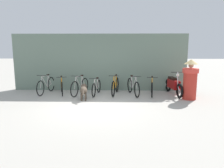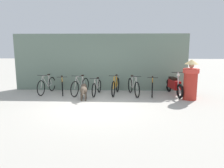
{
  "view_description": "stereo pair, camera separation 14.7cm",
  "coord_description": "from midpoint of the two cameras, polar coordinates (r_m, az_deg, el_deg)",
  "views": [
    {
      "loc": [
        0.92,
        -7.85,
        2.23
      ],
      "look_at": [
        0.67,
        1.12,
        0.65
      ],
      "focal_mm": 35.0,
      "sensor_mm": 36.0,
      "label": 1
    },
    {
      "loc": [
        1.06,
        -7.84,
        2.23
      ],
      "look_at": [
        0.67,
        1.12,
        0.65
      ],
      "focal_mm": 35.0,
      "sensor_mm": 36.0,
      "label": 2
    }
  ],
  "objects": [
    {
      "name": "bicycle_1",
      "position": [
        10.45,
        -13.39,
        -0.62
      ],
      "size": [
        0.57,
        1.61,
        0.85
      ],
      "rotation": [
        0.0,
        0.0,
        -1.29
      ],
      "color": "black",
      "rests_on": "ground"
    },
    {
      "name": "shop_wall_back",
      "position": [
        11.0,
        -3.63,
        5.67
      ],
      "size": [
        8.65,
        0.2,
        2.81
      ],
      "color": "slate",
      "rests_on": "ground"
    },
    {
      "name": "bicycle_6",
      "position": [
        10.08,
        9.96,
        -0.87
      ],
      "size": [
        0.46,
        1.63,
        0.87
      ],
      "rotation": [
        0.0,
        0.0,
        -1.71
      ],
      "color": "black",
      "rests_on": "ground"
    },
    {
      "name": "person_in_robes",
      "position": [
        9.62,
        19.32,
        1.16
      ],
      "size": [
        0.9,
        0.9,
        1.68
      ],
      "rotation": [
        0.0,
        0.0,
        3.72
      ],
      "color": "#B72D23",
      "rests_on": "ground"
    },
    {
      "name": "bicycle_5",
      "position": [
        9.99,
        5.13,
        -0.76
      ],
      "size": [
        0.55,
        1.75,
        0.92
      ],
      "rotation": [
        0.0,
        0.0,
        -1.34
      ],
      "color": "black",
      "rests_on": "ground"
    },
    {
      "name": "stray_dog",
      "position": [
        9.21,
        -7.87,
        -1.5
      ],
      "size": [
        0.37,
        1.1,
        0.62
      ],
      "rotation": [
        0.0,
        0.0,
        1.68
      ],
      "color": "#4C3F33",
      "rests_on": "ground"
    },
    {
      "name": "bicycle_0",
      "position": [
        10.74,
        -17.21,
        -0.39
      ],
      "size": [
        0.46,
        1.78,
        0.91
      ],
      "rotation": [
        0.0,
        0.0,
        -1.71
      ],
      "color": "black",
      "rests_on": "ground"
    },
    {
      "name": "ground_plane",
      "position": [
        8.21,
        -5.45,
        -5.81
      ],
      "size": [
        60.0,
        60.0,
        0.0
      ],
      "primitive_type": "plane",
      "color": "#ADA89E"
    },
    {
      "name": "motorcycle",
      "position": [
        10.37,
        15.39,
        -0.24
      ],
      "size": [
        0.58,
        2.03,
        1.1
      ],
      "rotation": [
        0.0,
        0.0,
        -1.45
      ],
      "color": "black",
      "rests_on": "ground"
    },
    {
      "name": "bicycle_3",
      "position": [
        10.02,
        -4.52,
        -0.96
      ],
      "size": [
        0.46,
        1.58,
        0.81
      ],
      "rotation": [
        0.0,
        0.0,
        -1.72
      ],
      "color": "black",
      "rests_on": "ground"
    },
    {
      "name": "bicycle_2",
      "position": [
        10.11,
        -8.8,
        -0.67
      ],
      "size": [
        0.61,
        1.66,
        0.92
      ],
      "rotation": [
        0.0,
        0.0,
        -1.88
      ],
      "color": "black",
      "rests_on": "ground"
    },
    {
      "name": "bicycle_4",
      "position": [
        10.06,
        0.43,
        -0.62
      ],
      "size": [
        0.46,
        1.79,
        0.93
      ],
      "rotation": [
        0.0,
        0.0,
        -1.72
      ],
      "color": "black",
      "rests_on": "ground"
    }
  ]
}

